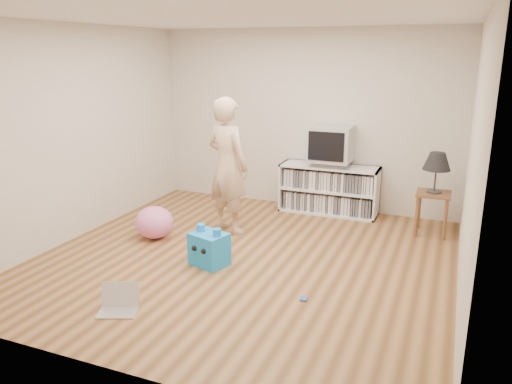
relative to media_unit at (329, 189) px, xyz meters
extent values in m
plane|color=brown|center=(-0.45, -2.04, -0.35)|extent=(4.50, 4.50, 0.00)
cube|color=beige|center=(-0.45, 0.21, 0.95)|extent=(4.50, 0.02, 2.60)
cube|color=beige|center=(-0.45, -4.29, 0.95)|extent=(4.50, 0.02, 2.60)
cube|color=beige|center=(-2.70, -2.04, 0.95)|extent=(0.02, 4.50, 2.60)
cube|color=beige|center=(1.80, -2.04, 0.95)|extent=(0.02, 4.50, 2.60)
cube|color=white|center=(-0.45, -2.04, 2.25)|extent=(4.50, 4.50, 0.01)
cube|color=white|center=(0.00, 0.19, 0.00)|extent=(1.40, 0.03, 0.70)
cube|color=white|center=(-0.68, -0.02, 0.00)|extent=(0.03, 0.45, 0.70)
cube|color=white|center=(0.69, -0.02, 0.00)|extent=(0.03, 0.45, 0.70)
cube|color=white|center=(0.00, -0.02, -0.33)|extent=(1.40, 0.45, 0.03)
cube|color=white|center=(0.00, -0.02, 0.00)|extent=(1.34, 0.45, 0.03)
cube|color=white|center=(0.00, -0.02, 0.33)|extent=(1.40, 0.45, 0.03)
cube|color=silver|center=(0.00, -0.02, 0.00)|extent=(1.26, 0.36, 0.64)
cube|color=gray|center=(0.00, -0.02, 0.39)|extent=(0.45, 0.35, 0.07)
cube|color=#A5A5AB|center=(0.00, -0.02, 0.67)|extent=(0.60, 0.52, 0.50)
cube|color=black|center=(0.00, -0.28, 0.67)|extent=(0.50, 0.01, 0.40)
cylinder|color=brown|center=(1.27, -0.56, -0.09)|extent=(0.04, 0.04, 0.52)
cylinder|color=brown|center=(1.61, -0.56, -0.09)|extent=(0.04, 0.04, 0.52)
cylinder|color=brown|center=(1.27, -0.22, -0.09)|extent=(0.04, 0.04, 0.52)
cylinder|color=brown|center=(1.61, -0.22, -0.09)|extent=(0.04, 0.04, 0.52)
cube|color=brown|center=(1.44, -0.39, 0.19)|extent=(0.42, 0.42, 0.03)
cylinder|color=#333333|center=(1.44, -0.39, 0.21)|extent=(0.18, 0.18, 0.02)
cylinder|color=#333333|center=(1.44, -0.39, 0.39)|extent=(0.02, 0.02, 0.32)
imported|color=beige|center=(-1.01, -1.26, 0.52)|extent=(0.74, 0.60, 1.74)
cube|color=silver|center=(-1.03, -3.58, -0.34)|extent=(0.40, 0.35, 0.02)
cube|color=silver|center=(-1.07, -3.47, -0.23)|extent=(0.34, 0.19, 0.22)
cube|color=black|center=(-1.07, -3.47, -0.23)|extent=(0.30, 0.16, 0.18)
cube|color=#455CB8|center=(0.45, -2.71, -0.34)|extent=(0.08, 0.10, 0.02)
cube|color=#158EF6|center=(-0.75, -2.32, -0.17)|extent=(0.45, 0.40, 0.36)
cylinder|color=#158EF6|center=(-0.87, -2.29, 0.05)|extent=(0.09, 0.09, 0.08)
cylinder|color=#158EF6|center=(-0.63, -2.36, 0.05)|extent=(0.09, 0.09, 0.08)
sphere|color=black|center=(-0.86, -2.45, -0.13)|extent=(0.06, 0.06, 0.06)
sphere|color=black|center=(-0.73, -2.49, -0.13)|extent=(0.06, 0.06, 0.06)
ellipsoid|color=pink|center=(-1.77, -1.85, -0.15)|extent=(0.63, 0.63, 0.40)
camera|label=1|loc=(1.64, -6.84, 1.91)|focal=35.00mm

